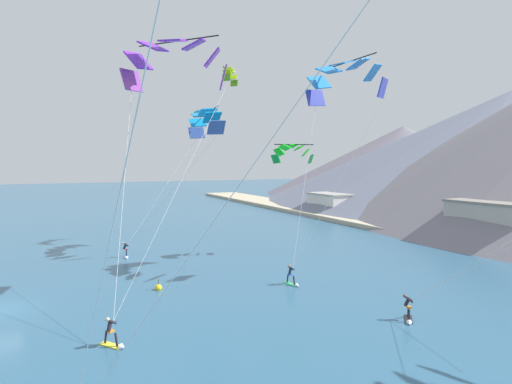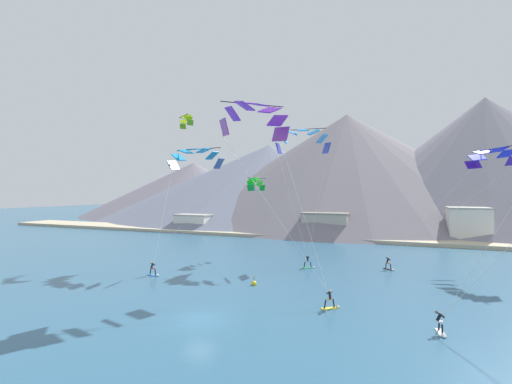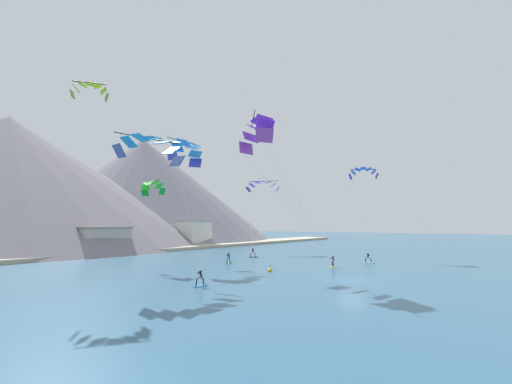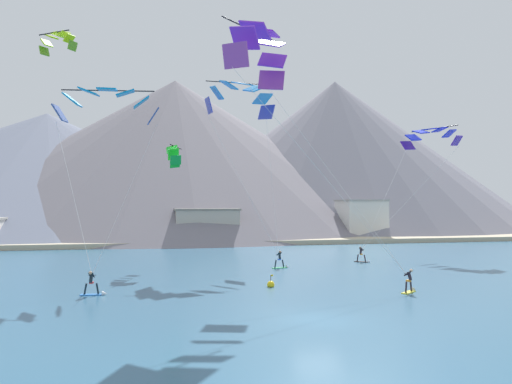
{
  "view_description": "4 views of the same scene",
  "coord_description": "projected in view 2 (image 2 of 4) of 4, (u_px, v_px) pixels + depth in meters",
  "views": [
    {
      "loc": [
        31.34,
        3.99,
        9.91
      ],
      "look_at": [
        -0.56,
        19.6,
        7.43
      ],
      "focal_mm": 28.0,
      "sensor_mm": 36.0,
      "label": 1
    },
    {
      "loc": [
        13.8,
        -22.91,
        9.88
      ],
      "look_at": [
        -0.06,
        11.83,
        9.86
      ],
      "focal_mm": 24.0,
      "sensor_mm": 36.0,
      "label": 2
    },
    {
      "loc": [
        -35.69,
        -14.49,
        5.95
      ],
      "look_at": [
        -0.18,
        12.62,
        10.14
      ],
      "focal_mm": 24.0,
      "sensor_mm": 36.0,
      "label": 3
    },
    {
      "loc": [
        -8.99,
        -25.28,
        6.18
      ],
      "look_at": [
        -0.05,
        14.63,
        7.12
      ],
      "focal_mm": 35.0,
      "sensor_mm": 36.0,
      "label": 4
    }
  ],
  "objects": [
    {
      "name": "shoreline_strip",
      "position": [
        323.0,
        236.0,
        73.27
      ],
      "size": [
        180.0,
        10.0,
        0.7
      ],
      "primitive_type": "cube",
      "color": "#BCAD8E",
      "rests_on": "ground"
    },
    {
      "name": "parafoil_kite_near_lead",
      "position": [
        195.0,
        156.0,
        48.33
      ],
      "size": [
        8.77,
        9.99,
        14.73
      ],
      "color": "#344D91"
    },
    {
      "name": "mountain_peak_west_ridge",
      "position": [
        269.0,
        180.0,
        140.44
      ],
      "size": [
        129.38,
        129.38,
        29.09
      ],
      "color": "slate",
      "rests_on": "ground"
    },
    {
      "name": "parafoil_kite_distant_low_drift",
      "position": [
        256.0,
        183.0,
        53.53
      ],
      "size": [
        1.75,
        5.05,
        2.16
      ],
      "color": "#109432"
    },
    {
      "name": "parafoil_kite_near_trail",
      "position": [
        491.0,
        156.0,
        45.22
      ],
      "size": [
        15.3,
        10.61,
        14.41
      ],
      "color": "#4117A0"
    },
    {
      "name": "parafoil_kite_distant_high_outer",
      "position": [
        186.0,
        120.0,
        54.9
      ],
      "size": [
        3.73,
        3.23,
        1.89
      ],
      "color": "#5E951C"
    },
    {
      "name": "ground_plane",
      "position": [
        200.0,
        320.0,
        26.4
      ],
      "size": [
        400.0,
        400.0,
        0.0
      ],
      "primitive_type": "plane",
      "color": "#2D5B7A"
    },
    {
      "name": "kitesurfer_near_trail",
      "position": [
        389.0,
        266.0,
        43.21
      ],
      "size": [
        1.53,
        1.5,
        1.72
      ],
      "color": "black",
      "rests_on": "ground"
    },
    {
      "name": "mountain_peak_far_spur",
      "position": [
        193.0,
        188.0,
        152.48
      ],
      "size": [
        92.01,
        92.01,
        22.76
      ],
      "color": "slate",
      "rests_on": "ground"
    },
    {
      "name": "shore_building_promenade_mid",
      "position": [
        326.0,
        225.0,
        74.11
      ],
      "size": [
        9.94,
        5.67,
        5.39
      ],
      "color": "#B7AD9E",
      "rests_on": "ground"
    },
    {
      "name": "race_marker_buoy",
      "position": [
        254.0,
        283.0,
        36.23
      ],
      "size": [
        0.56,
        0.56,
        1.02
      ],
      "color": "yellow",
      "rests_on": "ground"
    },
    {
      "name": "kitesurfer_near_lead",
      "position": [
        154.0,
        271.0,
        40.17
      ],
      "size": [
        1.78,
        0.74,
        1.73
      ],
      "color": "#337FDB",
      "rests_on": "ground"
    },
    {
      "name": "kitesurfer_mid_center",
      "position": [
        332.0,
        303.0,
        28.88
      ],
      "size": [
        1.63,
        1.36,
        1.74
      ],
      "color": "yellow",
      "rests_on": "ground"
    },
    {
      "name": "mountain_peak_east_shoulder",
      "position": [
        347.0,
        167.0,
        123.79
      ],
      "size": [
        121.76,
        121.76,
        37.95
      ],
      "color": "slate",
      "rests_on": "ground"
    },
    {
      "name": "parafoil_kite_far_left",
      "position": [
        303.0,
        139.0,
        51.86
      ],
      "size": [
        8.05,
        9.47,
        18.23
      ],
      "color": "#363EB4"
    },
    {
      "name": "shore_building_harbour_front",
      "position": [
        468.0,
        225.0,
        67.21
      ],
      "size": [
        7.44,
        6.84,
        6.84
      ],
      "color": "silver",
      "rests_on": "ground"
    },
    {
      "name": "kitesurfer_far_right",
      "position": [
        441.0,
        328.0,
        23.66
      ],
      "size": [
        0.68,
        1.78,
        1.64
      ],
      "color": "white",
      "rests_on": "ground"
    },
    {
      "name": "shore_building_quay_east",
      "position": [
        194.0,
        222.0,
        87.17
      ],
      "size": [
        9.21,
        5.72,
        4.15
      ],
      "color": "silver",
      "rests_on": "ground"
    },
    {
      "name": "kitesurfer_far_left",
      "position": [
        309.0,
        264.0,
        44.29
      ],
      "size": [
        1.78,
        0.7,
        1.76
      ],
      "color": "#33B266",
      "rests_on": "ground"
    },
    {
      "name": "mountain_peak_central_summit",
      "position": [
        485.0,
        161.0,
        101.6
      ],
      "size": [
        96.89,
        96.89,
        38.07
      ],
      "color": "gray",
      "rests_on": "ground"
    },
    {
      "name": "parafoil_kite_mid_center",
      "position": [
        256.0,
        117.0,
        37.93
      ],
      "size": [
        12.39,
        10.02,
        18.53
      ],
      "color": "purple"
    }
  ]
}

